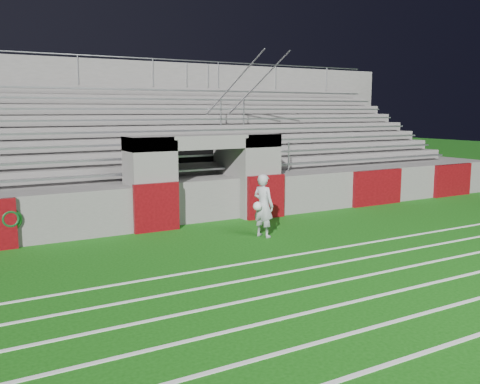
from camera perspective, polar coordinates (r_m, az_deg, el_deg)
ground at (r=13.29m, az=3.19°, el=-5.77°), size 90.00×90.00×0.00m
field_markings at (r=9.72m, az=20.05°, el=-11.78°), size 28.00×8.09×0.01m
stadium_structure at (r=20.08m, az=-9.44°, el=3.36°), size 26.00×8.48×5.42m
goalkeeper_with_ball at (r=14.08m, az=2.49°, el=-1.45°), size 0.65×0.71×1.68m
hose_coil at (r=13.99m, az=-23.28°, el=-2.72°), size 0.55×0.14×0.55m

